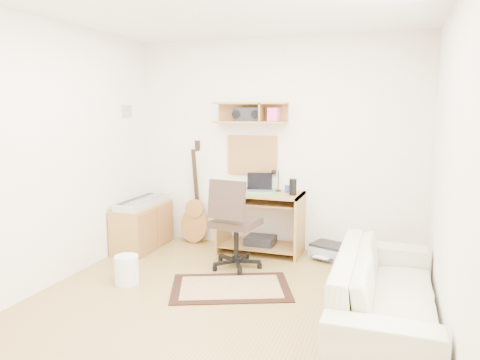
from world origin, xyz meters
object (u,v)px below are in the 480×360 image
(cabinet, at_px, (142,227))
(printer, at_px, (330,251))
(task_chair, at_px, (236,223))
(sofa, at_px, (386,277))
(desk, at_px, (261,223))

(cabinet, distance_m, printer, 2.34)
(task_chair, distance_m, sofa, 1.82)
(desk, xyz_separation_m, task_chair, (-0.10, -0.61, 0.14))
(desk, relative_size, sofa, 0.50)
(task_chair, height_order, cabinet, task_chair)
(cabinet, bearing_deg, task_chair, -12.85)
(desk, relative_size, cabinet, 1.11)
(cabinet, relative_size, printer, 2.15)
(task_chair, bearing_deg, sofa, -20.16)
(printer, relative_size, sofa, 0.21)
(desk, height_order, printer, desk)
(desk, distance_m, cabinet, 1.50)
(cabinet, xyz_separation_m, sofa, (2.96, -1.18, 0.12))
(cabinet, distance_m, sofa, 3.19)
(desk, relative_size, task_chair, 0.98)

